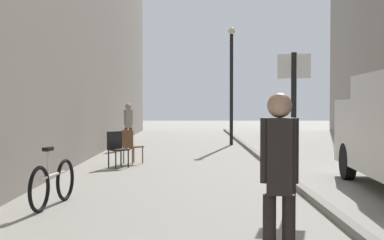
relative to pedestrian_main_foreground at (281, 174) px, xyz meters
name	(u,v)px	position (x,y,z in m)	size (l,w,h in m)	color
ground_plane	(212,168)	(-0.31, 8.89, -1.02)	(80.00, 80.00, 0.00)	gray
kerb_strip	(273,166)	(1.27, 8.89, -0.96)	(0.16, 40.00, 0.12)	slate
pedestrian_main_foreground	(281,174)	(0.00, 0.00, 0.00)	(0.35, 0.23, 1.77)	black
pedestrian_mid_block	(130,123)	(-3.17, 14.98, -0.05)	(0.32, 0.24, 1.68)	maroon
street_sign_post	(295,111)	(1.05, 4.83, 0.53)	(0.58, 0.20, 2.60)	black
lamp_post	(233,78)	(0.80, 16.90, 1.70)	(0.28, 0.28, 4.76)	black
bicycle_leaning	(54,183)	(-3.07, 3.75, -0.64)	(0.31, 1.76, 0.98)	black
cafe_chair_near_window	(118,147)	(-2.79, 9.15, -0.47)	(0.62, 0.62, 0.94)	black
cafe_chair_by_doorway	(132,144)	(-2.51, 9.99, -0.47)	(0.62, 0.62, 0.94)	brown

